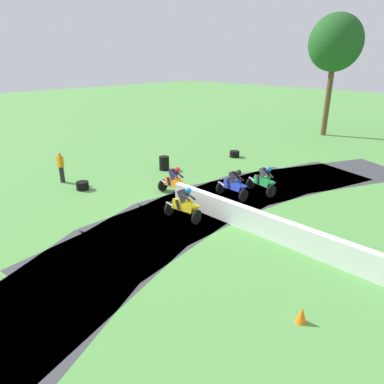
{
  "coord_description": "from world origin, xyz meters",
  "views": [
    {
      "loc": [
        9.65,
        -10.17,
        6.28
      ],
      "look_at": [
        0.0,
        -0.35,
        0.9
      ],
      "focal_mm": 32.72,
      "sensor_mm": 36.0,
      "label": 1
    }
  ],
  "objects_px": {
    "motorcycle_chase_blue": "(235,185)",
    "motorcycle_lead_green": "(264,181)",
    "track_marshal": "(61,167)",
    "tire_stack_mid_a": "(164,163)",
    "tire_stack_mid_b": "(83,186)",
    "motorcycle_trailing_orange": "(175,182)",
    "traffic_cone": "(302,315)",
    "tire_stack_near": "(234,154)",
    "motorcycle_fourth_yellow": "(185,205)"
  },
  "relations": [
    {
      "from": "motorcycle_lead_green",
      "to": "motorcycle_chase_blue",
      "type": "relative_size",
      "value": 1.02
    },
    {
      "from": "tire_stack_mid_b",
      "to": "track_marshal",
      "type": "relative_size",
      "value": 0.38
    },
    {
      "from": "tire_stack_mid_b",
      "to": "traffic_cone",
      "type": "height_order",
      "value": "traffic_cone"
    },
    {
      "from": "tire_stack_near",
      "to": "tire_stack_mid_a",
      "type": "height_order",
      "value": "tire_stack_mid_a"
    },
    {
      "from": "tire_stack_mid_a",
      "to": "track_marshal",
      "type": "distance_m",
      "value": 5.69
    },
    {
      "from": "motorcycle_lead_green",
      "to": "motorcycle_trailing_orange",
      "type": "height_order",
      "value": "motorcycle_trailing_orange"
    },
    {
      "from": "motorcycle_chase_blue",
      "to": "tire_stack_mid_b",
      "type": "distance_m",
      "value": 7.58
    },
    {
      "from": "motorcycle_trailing_orange",
      "to": "tire_stack_near",
      "type": "height_order",
      "value": "motorcycle_trailing_orange"
    },
    {
      "from": "tire_stack_near",
      "to": "tire_stack_mid_b",
      "type": "xyz_separation_m",
      "value": [
        -1.7,
        -10.13,
        0.0
      ]
    },
    {
      "from": "motorcycle_chase_blue",
      "to": "tire_stack_mid_a",
      "type": "relative_size",
      "value": 2.11
    },
    {
      "from": "motorcycle_trailing_orange",
      "to": "track_marshal",
      "type": "height_order",
      "value": "track_marshal"
    },
    {
      "from": "motorcycle_lead_green",
      "to": "tire_stack_near",
      "type": "bearing_deg",
      "value": 140.45
    },
    {
      "from": "motorcycle_lead_green",
      "to": "tire_stack_mid_b",
      "type": "relative_size",
      "value": 2.78
    },
    {
      "from": "motorcycle_trailing_orange",
      "to": "tire_stack_mid_b",
      "type": "xyz_separation_m",
      "value": [
        -3.8,
        -2.79,
        -0.45
      ]
    },
    {
      "from": "track_marshal",
      "to": "traffic_cone",
      "type": "distance_m",
      "value": 14.24
    },
    {
      "from": "motorcycle_lead_green",
      "to": "motorcycle_chase_blue",
      "type": "distance_m",
      "value": 1.61
    },
    {
      "from": "motorcycle_lead_green",
      "to": "motorcycle_trailing_orange",
      "type": "distance_m",
      "value": 4.33
    },
    {
      "from": "motorcycle_chase_blue",
      "to": "motorcycle_lead_green",
      "type": "bearing_deg",
      "value": 66.08
    },
    {
      "from": "motorcycle_lead_green",
      "to": "tire_stack_near",
      "type": "height_order",
      "value": "motorcycle_lead_green"
    },
    {
      "from": "tire_stack_mid_b",
      "to": "track_marshal",
      "type": "height_order",
      "value": "track_marshal"
    },
    {
      "from": "motorcycle_fourth_yellow",
      "to": "motorcycle_lead_green",
      "type": "bearing_deg",
      "value": 82.69
    },
    {
      "from": "motorcycle_fourth_yellow",
      "to": "tire_stack_mid_a",
      "type": "bearing_deg",
      "value": 145.96
    },
    {
      "from": "motorcycle_fourth_yellow",
      "to": "motorcycle_trailing_orange",
      "type": "bearing_deg",
      "value": 145.75
    },
    {
      "from": "tire_stack_mid_a",
      "to": "motorcycle_lead_green",
      "type": "bearing_deg",
      "value": 8.62
    },
    {
      "from": "motorcycle_fourth_yellow",
      "to": "track_marshal",
      "type": "distance_m",
      "value": 7.98
    },
    {
      "from": "tire_stack_near",
      "to": "traffic_cone",
      "type": "bearing_deg",
      "value": -45.75
    },
    {
      "from": "tire_stack_near",
      "to": "motorcycle_fourth_yellow",
      "type": "bearing_deg",
      "value": -63.62
    },
    {
      "from": "motorcycle_chase_blue",
      "to": "motorcycle_trailing_orange",
      "type": "bearing_deg",
      "value": -143.06
    },
    {
      "from": "motorcycle_fourth_yellow",
      "to": "traffic_cone",
      "type": "relative_size",
      "value": 3.8
    },
    {
      "from": "tire_stack_near",
      "to": "track_marshal",
      "type": "bearing_deg",
      "value": -108.39
    },
    {
      "from": "motorcycle_chase_blue",
      "to": "traffic_cone",
      "type": "xyz_separation_m",
      "value": [
        6.39,
        -5.44,
        -0.42
      ]
    },
    {
      "from": "motorcycle_lead_green",
      "to": "track_marshal",
      "type": "height_order",
      "value": "track_marshal"
    },
    {
      "from": "motorcycle_lead_green",
      "to": "tire_stack_mid_a",
      "type": "relative_size",
      "value": 2.15
    },
    {
      "from": "motorcycle_fourth_yellow",
      "to": "traffic_cone",
      "type": "xyz_separation_m",
      "value": [
        6.35,
        -2.14,
        -0.43
      ]
    },
    {
      "from": "traffic_cone",
      "to": "track_marshal",
      "type": "bearing_deg",
      "value": 177.03
    },
    {
      "from": "tire_stack_mid_b",
      "to": "track_marshal",
      "type": "xyz_separation_m",
      "value": [
        -1.73,
        -0.19,
        0.62
      ]
    },
    {
      "from": "motorcycle_chase_blue",
      "to": "tire_stack_mid_a",
      "type": "bearing_deg",
      "value": 174.7
    },
    {
      "from": "motorcycle_trailing_orange",
      "to": "traffic_cone",
      "type": "xyz_separation_m",
      "value": [
        8.67,
        -3.72,
        -0.43
      ]
    },
    {
      "from": "motorcycle_chase_blue",
      "to": "track_marshal",
      "type": "bearing_deg",
      "value": -148.98
    },
    {
      "from": "motorcycle_lead_green",
      "to": "track_marshal",
      "type": "distance_m",
      "value": 10.48
    },
    {
      "from": "motorcycle_chase_blue",
      "to": "motorcycle_fourth_yellow",
      "type": "distance_m",
      "value": 3.29
    },
    {
      "from": "motorcycle_lead_green",
      "to": "motorcycle_fourth_yellow",
      "type": "relative_size",
      "value": 1.03
    },
    {
      "from": "motorcycle_trailing_orange",
      "to": "motorcycle_fourth_yellow",
      "type": "bearing_deg",
      "value": -34.25
    },
    {
      "from": "tire_stack_mid_b",
      "to": "traffic_cone",
      "type": "xyz_separation_m",
      "value": [
        12.48,
        -0.93,
        0.02
      ]
    },
    {
      "from": "motorcycle_fourth_yellow",
      "to": "tire_stack_mid_a",
      "type": "relative_size",
      "value": 2.09
    },
    {
      "from": "tire_stack_near",
      "to": "track_marshal",
      "type": "distance_m",
      "value": 10.9
    },
    {
      "from": "track_marshal",
      "to": "traffic_cone",
      "type": "height_order",
      "value": "track_marshal"
    },
    {
      "from": "motorcycle_chase_blue",
      "to": "track_marshal",
      "type": "height_order",
      "value": "track_marshal"
    },
    {
      "from": "track_marshal",
      "to": "tire_stack_near",
      "type": "bearing_deg",
      "value": 71.61
    },
    {
      "from": "motorcycle_fourth_yellow",
      "to": "traffic_cone",
      "type": "bearing_deg",
      "value": -18.65
    }
  ]
}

